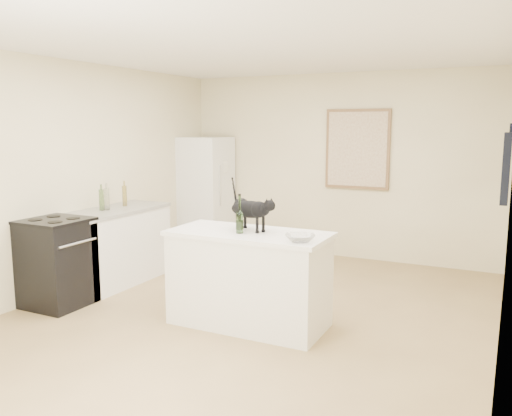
% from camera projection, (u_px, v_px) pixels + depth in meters
% --- Properties ---
extents(floor, '(5.50, 5.50, 0.00)m').
position_uv_depth(floor, '(249.00, 316.00, 5.24)').
color(floor, '#A38756').
rests_on(floor, ground).
extents(ceiling, '(5.50, 5.50, 0.00)m').
position_uv_depth(ceiling, '(249.00, 46.00, 4.84)').
color(ceiling, white).
rests_on(ceiling, ground).
extents(wall_back, '(4.50, 0.00, 4.50)m').
position_uv_depth(wall_back, '(337.00, 166.00, 7.47)').
color(wall_back, beige).
rests_on(wall_back, ground).
extents(wall_left, '(0.00, 5.50, 5.50)m').
position_uv_depth(wall_left, '(74.00, 176.00, 6.02)').
color(wall_left, beige).
rests_on(wall_left, ground).
extents(wall_right, '(0.00, 5.50, 5.50)m').
position_uv_depth(wall_right, '(508.00, 201.00, 4.05)').
color(wall_right, beige).
rests_on(wall_right, ground).
extents(island_base, '(1.44, 0.67, 0.86)m').
position_uv_depth(island_base, '(249.00, 281.00, 4.95)').
color(island_base, white).
rests_on(island_base, floor).
extents(island_top, '(1.50, 0.70, 0.04)m').
position_uv_depth(island_top, '(249.00, 234.00, 4.88)').
color(island_top, white).
rests_on(island_top, island_base).
extents(left_cabinets, '(0.60, 1.40, 0.86)m').
position_uv_depth(left_cabinets, '(116.00, 248.00, 6.29)').
color(left_cabinets, white).
rests_on(left_cabinets, floor).
extents(left_countertop, '(0.62, 1.44, 0.04)m').
position_uv_depth(left_countertop, '(114.00, 210.00, 6.22)').
color(left_countertop, gray).
rests_on(left_countertop, left_cabinets).
extents(stove, '(0.60, 0.60, 0.90)m').
position_uv_depth(stove, '(57.00, 263.00, 5.49)').
color(stove, black).
rests_on(stove, floor).
extents(fridge, '(0.68, 0.68, 1.70)m').
position_uv_depth(fridge, '(205.00, 193.00, 8.04)').
color(fridge, white).
rests_on(fridge, floor).
extents(artwork_frame, '(0.90, 0.03, 1.10)m').
position_uv_depth(artwork_frame, '(357.00, 149.00, 7.28)').
color(artwork_frame, brown).
rests_on(artwork_frame, wall_back).
extents(artwork_canvas, '(0.82, 0.00, 1.02)m').
position_uv_depth(artwork_canvas, '(357.00, 149.00, 7.26)').
color(artwork_canvas, beige).
rests_on(artwork_canvas, wall_back).
extents(hanging_garment, '(0.08, 0.34, 0.80)m').
position_uv_depth(hanging_garment, '(506.00, 168.00, 5.88)').
color(hanging_garment, black).
rests_on(hanging_garment, wall_right).
extents(black_cat, '(0.53, 0.33, 0.36)m').
position_uv_depth(black_cat, '(250.00, 212.00, 4.91)').
color(black_cat, black).
rests_on(black_cat, island_top).
extents(wine_bottle, '(0.08, 0.08, 0.32)m').
position_uv_depth(wine_bottle, '(240.00, 216.00, 4.79)').
color(wine_bottle, '#2D5B24').
rests_on(wine_bottle, island_top).
extents(glass_bowl, '(0.33, 0.33, 0.06)m').
position_uv_depth(glass_bowl, '(300.00, 238.00, 4.46)').
color(glass_bowl, silver).
rests_on(glass_bowl, island_top).
extents(fridge_paper, '(0.06, 0.13, 0.17)m').
position_uv_depth(fridge_paper, '(224.00, 167.00, 7.81)').
color(fridge_paper, beige).
rests_on(fridge_paper, fridge).
extents(counter_bottle_cluster, '(0.09, 0.44, 0.25)m').
position_uv_depth(counter_bottle_cluster, '(111.00, 198.00, 6.20)').
color(counter_bottle_cluster, '#98A59B').
rests_on(counter_bottle_cluster, left_countertop).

